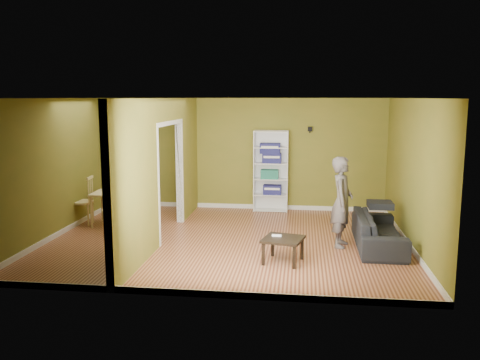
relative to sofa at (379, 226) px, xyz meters
name	(u,v)px	position (x,y,z in m)	size (l,w,h in m)	color
room_shell	(228,171)	(-2.70, 0.10, 0.92)	(6.50, 6.50, 6.50)	#B77952
partition	(163,170)	(-3.90, 0.10, 0.92)	(0.22, 5.50, 2.60)	olive
wall_speaker	(310,129)	(-1.20, 2.79, 1.52)	(0.10, 0.10, 0.10)	black
sofa	(379,226)	(0.00, 0.00, 0.00)	(0.85, 1.98, 0.76)	black
person	(342,194)	(-0.65, -0.03, 0.56)	(0.53, 0.68, 1.88)	slate
bookshelf	(271,171)	(-2.07, 2.70, 0.56)	(0.79, 0.34, 1.87)	white
paper_box_navy_a	(272,190)	(-2.04, 2.66, 0.12)	(0.41, 0.27, 0.21)	navy
paper_box_teal	(270,174)	(-2.10, 2.66, 0.49)	(0.40, 0.26, 0.21)	#125544
paper_box_navy_b	(272,158)	(-2.05, 2.66, 0.86)	(0.43, 0.28, 0.22)	navy
paper_box_navy_c	(270,148)	(-2.10, 2.66, 1.10)	(0.45, 0.30, 0.23)	#141256
coffee_table	(283,242)	(-1.64, -1.06, -0.04)	(0.60, 0.60, 0.40)	black
game_controller	(277,235)	(-1.75, -0.98, 0.04)	(0.15, 0.04, 0.03)	white
dining_table	(120,196)	(-5.07, 0.97, 0.23)	(1.10, 0.73, 0.69)	#D0B876
chair_left	(82,201)	(-5.86, 0.89, 0.13)	(0.46, 0.46, 1.01)	#C7B283
chair_near	(113,209)	(-4.98, 0.32, 0.10)	(0.44, 0.44, 0.96)	tan
chair_far	(130,198)	(-5.08, 1.60, 0.05)	(0.40, 0.40, 0.86)	#D5B07C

